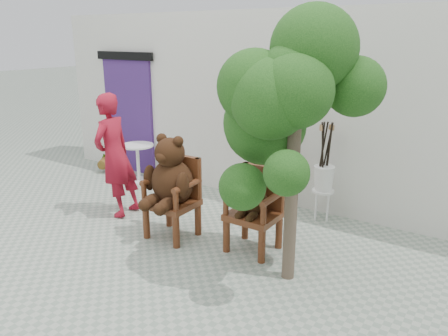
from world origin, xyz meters
name	(u,v)px	position (x,y,z in m)	size (l,w,h in m)	color
ground_plane	(159,264)	(0.00, 0.00, 0.00)	(60.00, 60.00, 0.00)	gray
back_wall	(280,106)	(0.00, 3.10, 1.50)	(9.00, 1.00, 3.00)	silver
doorway	(129,113)	(-3.00, 2.58, 1.16)	(1.40, 0.11, 2.33)	#3F2164
chair_big	(171,181)	(-0.36, 0.69, 0.79)	(0.70, 0.74, 1.41)	#46200F
chair_small	(255,202)	(0.75, 0.99, 0.63)	(0.60, 0.56, 1.06)	#46200F
person	(115,156)	(-1.57, 0.86, 0.91)	(0.66, 0.44, 1.82)	maroon
cafe_table	(138,159)	(-2.39, 2.13, 0.44)	(0.60, 0.60, 0.70)	white
display_stand	(276,173)	(0.35, 2.35, 0.58)	(0.46, 0.36, 1.51)	black
stool_bucket	(324,178)	(1.11, 2.35, 0.64)	(0.32, 0.32, 1.45)	white
tree	(285,96)	(1.27, 0.61, 2.03)	(1.67, 1.49, 2.93)	#443529
potted_plant	(108,161)	(-3.36, 2.26, 0.22)	(0.39, 0.34, 0.44)	#12370F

